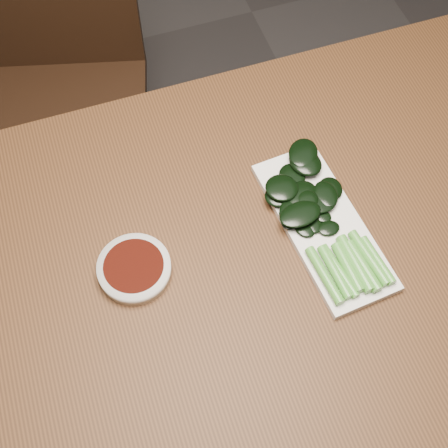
% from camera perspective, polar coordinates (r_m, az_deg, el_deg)
% --- Properties ---
extents(ground, '(6.00, 6.00, 0.00)m').
position_cam_1_polar(ground, '(1.77, 0.54, -13.88)').
color(ground, '#322F2F').
rests_on(ground, ground).
extents(table, '(1.40, 0.80, 0.75)m').
position_cam_1_polar(table, '(1.13, 0.82, -4.47)').
color(table, '#462914').
rests_on(table, ground).
extents(chair_far, '(0.54, 0.54, 0.89)m').
position_cam_1_polar(chair_far, '(1.69, -14.95, 12.16)').
color(chair_far, black).
rests_on(chair_far, ground).
extents(sauce_bowl, '(0.12, 0.12, 0.03)m').
position_cam_1_polar(sauce_bowl, '(1.05, -8.20, -4.07)').
color(sauce_bowl, white).
rests_on(sauce_bowl, table).
extents(serving_plate, '(0.15, 0.33, 0.01)m').
position_cam_1_polar(serving_plate, '(1.10, 9.06, -0.14)').
color(serving_plate, white).
rests_on(serving_plate, table).
extents(gai_lan, '(0.16, 0.33, 0.03)m').
position_cam_1_polar(gai_lan, '(1.08, 8.76, 0.61)').
color(gai_lan, '#519F36').
rests_on(gai_lan, serving_plate).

